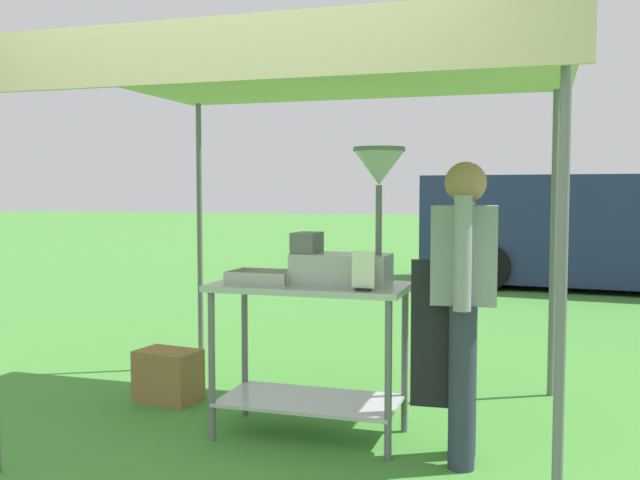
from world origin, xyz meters
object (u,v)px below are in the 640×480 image
Objects in this scene: menu_sign at (363,274)px; donut_fryer at (352,232)px; donut_cart at (310,329)px; donut_tray at (264,279)px; supply_crate at (168,376)px; van_navy at (610,230)px; stall_canopy at (315,76)px; vendor at (463,295)px.

donut_fryer is at bearing 118.81° from menu_sign.
donut_tray reaches higher than donut_cart.
donut_tray is 1.76× the size of menu_sign.
donut_tray is 0.60m from donut_fryer.
supply_crate is 7.98m from van_navy.
menu_sign reaches higher than supply_crate.
donut_tray is 0.07× the size of van_navy.
stall_canopy is 1.23m from menu_sign.
stall_canopy is 2.29m from supply_crate.
stall_canopy is at bearing -106.90° from van_navy.
menu_sign is 8.00m from van_navy.
donut_tray is at bearing -173.38° from donut_fryer.
van_navy is at bearing 64.45° from supply_crate.
van_navy is (3.43, 7.17, 0.70)m from supply_crate.
van_navy is (1.37, 7.70, -0.03)m from vendor.
stall_canopy is 1.54m from vendor.
donut_tray is 0.67m from menu_sign.
donut_fryer is at bearing 4.02° from donut_cart.
stall_canopy is 7.90m from van_navy.
vendor is (0.53, 0.06, -0.10)m from menu_sign.
stall_canopy is at bearing 164.94° from vendor.
van_navy is (1.90, 7.77, -0.13)m from menu_sign.
supply_crate is at bearing 165.92° from stall_canopy.
supply_crate is at bearing 165.24° from donut_fryer.
donut_fryer is at bearing -14.76° from supply_crate.
vendor is (0.90, -0.24, -1.23)m from stall_canopy.
menu_sign is 0.47× the size of supply_crate.
donut_cart is at bearing 170.86° from vendor.
vendor reaches higher than donut_tray.
menu_sign reaches higher than donut_cart.
vendor is 0.29× the size of van_navy.
vendor reaches higher than donut_cart.
stall_canopy is at bearing 27.15° from donut_tray.
stall_canopy is 1.83× the size of vendor.
van_navy is (2.54, 7.60, -0.06)m from donut_tray.
donut_fryer is 3.66× the size of menu_sign.
vendor is at bearing -4.94° from donut_tray.
supply_crate is (-1.53, 0.60, -0.83)m from menu_sign.
donut_tray is at bearing 165.80° from menu_sign.
donut_cart is 0.56m from menu_sign.
donut_fryer is 0.49× the size of vendor.
stall_canopy is 13.64× the size of menu_sign.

